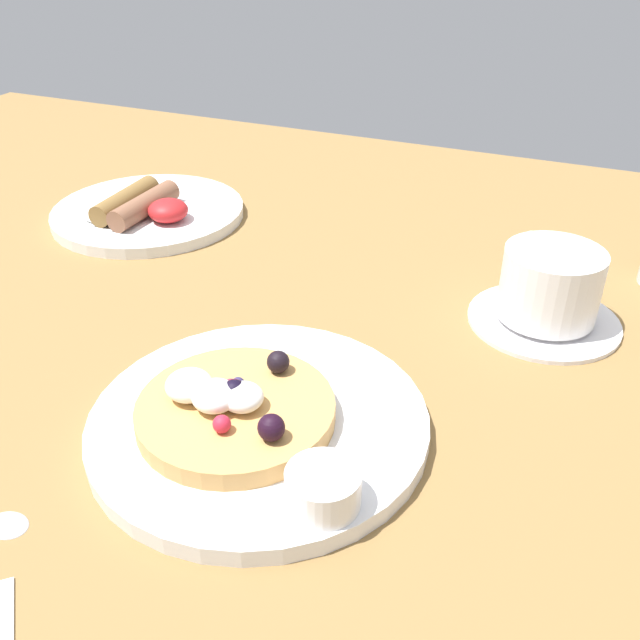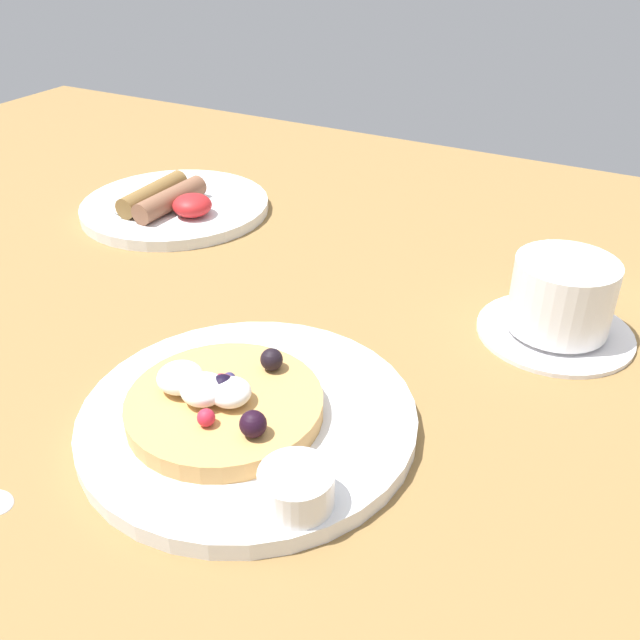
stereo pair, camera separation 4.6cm
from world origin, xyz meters
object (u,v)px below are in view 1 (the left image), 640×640
Objects in this scene: pancake_plate at (259,422)px; teaspoon at (6,561)px; syrup_ramekin at (323,488)px; coffee_saucer at (544,319)px; coffee_cup at (550,282)px; breakfast_plate at (149,212)px.

teaspoon is (-8.22, -16.72, -0.45)cm from pancake_plate.
syrup_ramekin reaches higher than teaspoon.
coffee_cup reaches higher than coffee_saucer.
teaspoon is (-25.36, -40.32, -0.19)cm from coffee_saucer.
pancake_plate is 1.82× the size of coffee_saucer.
pancake_plate is 2.20× the size of coffee_cup.
coffee_saucer is (17.15, 23.60, -0.26)cm from pancake_plate.
breakfast_plate is (-30.30, 29.56, -0.04)cm from pancake_plate.
coffee_cup is (-0.07, 0.14, 3.75)cm from coffee_saucer.
breakfast_plate is 2.09× the size of teaspoon.
coffee_saucer is (47.45, -5.96, -0.22)cm from breakfast_plate.
coffee_cup is at bearing 54.27° from pancake_plate.
pancake_plate is 5.20× the size of syrup_ramekin.
coffee_cup is at bearing 72.52° from syrup_ramekin.
coffee_cup reaches higher than teaspoon.
syrup_ramekin is 0.21× the size of breakfast_plate.
coffee_cup is 47.88cm from teaspoon.
pancake_plate is 2.28× the size of teaspoon.
breakfast_plate is at bearing 172.84° from coffee_saucer.
pancake_plate reaches higher than teaspoon.
coffee_saucer is at bearing 72.32° from syrup_ramekin.
coffee_cup is (17.08, 23.74, 3.49)cm from pancake_plate.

